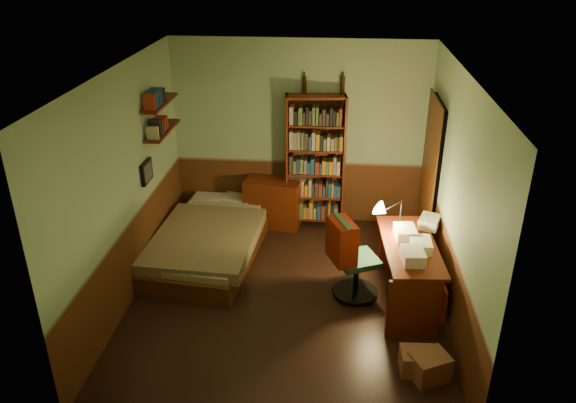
# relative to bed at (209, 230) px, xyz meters

# --- Properties ---
(floor) EXTENTS (3.50, 4.00, 0.02)m
(floor) POSITION_rel_bed_xyz_m (1.09, -0.90, -0.34)
(floor) COLOR black
(floor) RESTS_ON ground
(ceiling) EXTENTS (3.50, 4.00, 0.02)m
(ceiling) POSITION_rel_bed_xyz_m (1.09, -0.90, 2.28)
(ceiling) COLOR silver
(ceiling) RESTS_ON wall_back
(wall_back) EXTENTS (3.50, 0.02, 2.60)m
(wall_back) POSITION_rel_bed_xyz_m (1.09, 1.11, 0.97)
(wall_back) COLOR #95B98F
(wall_back) RESTS_ON ground
(wall_left) EXTENTS (0.02, 4.00, 2.60)m
(wall_left) POSITION_rel_bed_xyz_m (-0.67, -0.90, 0.97)
(wall_left) COLOR #95B98F
(wall_left) RESTS_ON ground
(wall_right) EXTENTS (0.02, 4.00, 2.60)m
(wall_right) POSITION_rel_bed_xyz_m (2.85, -0.90, 0.97)
(wall_right) COLOR #95B98F
(wall_right) RESTS_ON ground
(wall_front) EXTENTS (3.50, 0.02, 2.60)m
(wall_front) POSITION_rel_bed_xyz_m (1.09, -2.91, 0.97)
(wall_front) COLOR #95B98F
(wall_front) RESTS_ON ground
(doorway) EXTENTS (0.06, 0.90, 2.00)m
(doorway) POSITION_rel_bed_xyz_m (2.81, 0.40, 0.67)
(doorway) COLOR black
(doorway) RESTS_ON ground
(door_trim) EXTENTS (0.02, 0.98, 2.08)m
(door_trim) POSITION_rel_bed_xyz_m (2.78, 0.40, 0.67)
(door_trim) COLOR #48240D
(door_trim) RESTS_ON ground
(bed) EXTENTS (1.43, 2.35, 0.66)m
(bed) POSITION_rel_bed_xyz_m (0.00, 0.00, 0.00)
(bed) COLOR olive
(bed) RESTS_ON ground
(dresser) EXTENTS (0.82, 0.50, 0.69)m
(dresser) POSITION_rel_bed_xyz_m (0.73, 0.87, 0.01)
(dresser) COLOR #561D0B
(dresser) RESTS_ON ground
(mini_stereo) EXTENTS (0.30, 0.26, 0.14)m
(mini_stereo) POSITION_rel_bed_xyz_m (1.10, 0.99, 0.43)
(mini_stereo) COLOR #B2B2B7
(mini_stereo) RESTS_ON dresser
(bookshelf) EXTENTS (0.84, 0.35, 1.89)m
(bookshelf) POSITION_rel_bed_xyz_m (1.31, 0.95, 0.61)
(bookshelf) COLOR #561D0B
(bookshelf) RESTS_ON ground
(bottle_left) EXTENTS (0.08, 0.08, 0.22)m
(bottle_left) POSITION_rel_bed_xyz_m (1.15, 1.06, 1.67)
(bottle_left) COLOR black
(bottle_left) RESTS_ON bookshelf
(bottle_right) EXTENTS (0.08, 0.08, 0.24)m
(bottle_right) POSITION_rel_bed_xyz_m (1.65, 1.06, 1.68)
(bottle_right) COLOR black
(bottle_right) RESTS_ON bookshelf
(desk) EXTENTS (0.67, 1.41, 0.74)m
(desk) POSITION_rel_bed_xyz_m (2.45, -0.85, 0.04)
(desk) COLOR #561D0B
(desk) RESTS_ON ground
(paper_stack) EXTENTS (0.30, 0.35, 0.12)m
(paper_stack) POSITION_rel_bed_xyz_m (2.71, -0.41, 0.46)
(paper_stack) COLOR silver
(paper_stack) RESTS_ON desk
(desk_lamp) EXTENTS (0.22, 0.22, 0.57)m
(desk_lamp) POSITION_rel_bed_xyz_m (2.36, -0.55, 0.69)
(desk_lamp) COLOR black
(desk_lamp) RESTS_ON desk
(office_chair) EXTENTS (0.55, 0.52, 0.87)m
(office_chair) POSITION_rel_bed_xyz_m (1.89, -0.79, 0.10)
(office_chair) COLOR #28593E
(office_chair) RESTS_ON ground
(red_jacket) EXTENTS (0.27, 0.43, 0.48)m
(red_jacket) POSITION_rel_bed_xyz_m (1.67, -0.67, 0.78)
(red_jacket) COLOR #9E260D
(red_jacket) RESTS_ON office_chair
(wall_shelf_lower) EXTENTS (0.20, 0.90, 0.03)m
(wall_shelf_lower) POSITION_rel_bed_xyz_m (-0.55, 0.20, 1.27)
(wall_shelf_lower) COLOR #561D0B
(wall_shelf_lower) RESTS_ON wall_left
(wall_shelf_upper) EXTENTS (0.20, 0.90, 0.03)m
(wall_shelf_upper) POSITION_rel_bed_xyz_m (-0.55, 0.20, 1.62)
(wall_shelf_upper) COLOR #561D0B
(wall_shelf_upper) RESTS_ON wall_left
(framed_picture) EXTENTS (0.04, 0.32, 0.26)m
(framed_picture) POSITION_rel_bed_xyz_m (-0.63, -0.30, 0.92)
(framed_picture) COLOR black
(framed_picture) RESTS_ON wall_left
(cardboard_box_a) EXTENTS (0.43, 0.40, 0.26)m
(cardboard_box_a) POSITION_rel_bed_xyz_m (2.56, -2.09, -0.20)
(cardboard_box_a) COLOR #925F44
(cardboard_box_a) RESTS_ON ground
(cardboard_box_b) EXTENTS (0.34, 0.28, 0.23)m
(cardboard_box_b) POSITION_rel_bed_xyz_m (2.46, -2.01, -0.22)
(cardboard_box_b) COLOR #925F44
(cardboard_box_b) RESTS_ON ground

